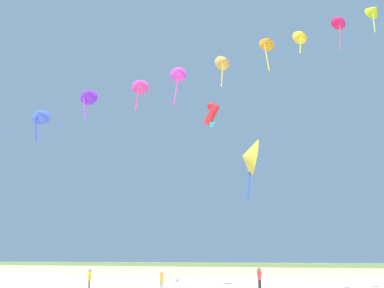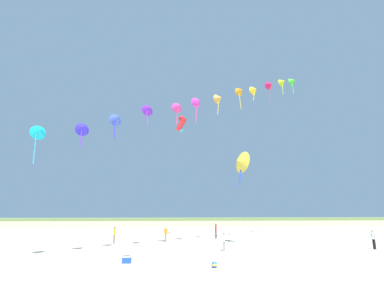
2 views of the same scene
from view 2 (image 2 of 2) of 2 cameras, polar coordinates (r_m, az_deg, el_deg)
The scene contains 12 objects.
ground_plane at distance 17.95m, azimuth 12.50°, elevation -22.74°, with size 240.00×240.00×0.00m, color beige.
dune_ridge at distance 66.14m, azimuth -0.31°, elevation -14.65°, with size 120.00×8.87×1.75m.
person_near_left at distance 26.26m, azimuth 6.09°, elevation -17.71°, with size 0.37×0.47×1.51m.
person_near_right at distance 37.59m, azimuth 4.57°, elevation -15.96°, with size 0.26×0.61×1.75m.
person_mid_center at distance 32.70m, azimuth -14.57°, elevation -16.22°, with size 0.29×0.57×1.66m.
person_far_left at distance 31.44m, azimuth 31.27°, elevation -15.01°, with size 0.27×0.57×1.66m.
person_far_right at distance 33.50m, azimuth -5.04°, elevation -16.53°, with size 0.48×0.41×1.59m.
kite_banner_string at distance 30.69m, azimuth -0.76°, elevation 7.78°, with size 33.17×21.75×22.21m.
large_kite_low_lead at distance 31.26m, azimuth 9.08°, elevation -3.29°, with size 1.97×2.57×3.74m.
large_kite_mid_trail at distance 40.64m, azimuth -2.07°, elevation 3.87°, with size 1.56×0.91×2.51m.
beach_cooler at distance 20.79m, azimuth -12.33°, elevation -20.71°, with size 0.58×0.41×0.46m.
beach_ball at distance 18.81m, azimuth 4.28°, elevation -21.94°, with size 0.36×0.36×0.36m.
Camera 2 is at (-4.95, -16.94, 3.25)m, focal length 28.00 mm.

